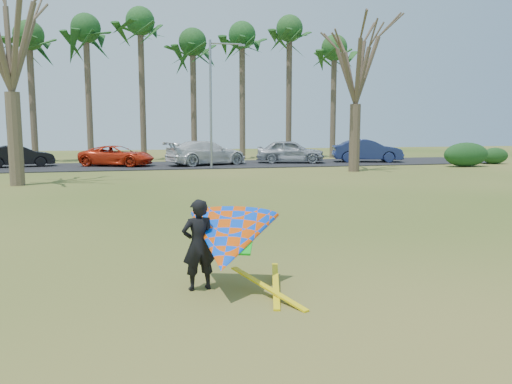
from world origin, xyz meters
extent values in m
plane|color=#284F11|center=(0.00, 0.00, 0.00)|extent=(100.00, 100.00, 0.00)
cube|color=black|center=(0.00, 25.00, 0.03)|extent=(46.00, 7.00, 0.06)
cylinder|color=#4B3B2D|center=(-10.00, 31.00, 4.50)|extent=(0.48, 0.48, 9.00)
ellipsoid|color=#1B4418|center=(-10.00, 31.00, 9.30)|extent=(4.84, 4.84, 3.08)
cylinder|color=brown|center=(-6.00, 31.00, 4.85)|extent=(0.48, 0.48, 9.70)
ellipsoid|color=#19471B|center=(-6.00, 31.00, 10.00)|extent=(4.84, 4.84, 3.08)
cylinder|color=#4E3F2F|center=(-2.00, 31.00, 5.20)|extent=(0.48, 0.48, 10.40)
ellipsoid|color=#1B4619|center=(-2.00, 31.00, 10.70)|extent=(4.84, 4.84, 3.08)
cylinder|color=brown|center=(2.00, 31.00, 4.50)|extent=(0.48, 0.48, 9.00)
ellipsoid|color=#194017|center=(2.00, 31.00, 9.30)|extent=(4.84, 4.84, 3.08)
cylinder|color=#483B2B|center=(6.00, 31.00, 4.85)|extent=(0.48, 0.48, 9.70)
ellipsoid|color=#174218|center=(6.00, 31.00, 10.00)|extent=(4.84, 4.84, 3.08)
cylinder|color=#4B392D|center=(10.00, 31.00, 5.20)|extent=(0.48, 0.48, 10.40)
ellipsoid|color=#18451A|center=(10.00, 31.00, 10.70)|extent=(4.84, 4.84, 3.08)
cylinder|color=brown|center=(14.00, 31.00, 4.50)|extent=(0.48, 0.48, 9.00)
ellipsoid|color=#1B4B1B|center=(14.00, 31.00, 9.30)|extent=(4.84, 4.84, 3.08)
cylinder|color=#4C3D2D|center=(-8.00, 15.00, 2.10)|extent=(0.64, 0.64, 4.20)
cylinder|color=#4C3B2D|center=(10.00, 18.00, 1.99)|extent=(0.64, 0.64, 3.99)
cylinder|color=gray|center=(2.00, 22.00, 4.00)|extent=(0.16, 0.16, 8.00)
cylinder|color=gray|center=(3.00, 22.00, 7.80)|extent=(2.00, 0.10, 0.10)
cube|color=gray|center=(4.00, 22.00, 7.75)|extent=(0.40, 0.18, 0.12)
ellipsoid|color=#153B18|center=(18.83, 19.52, 0.81)|extent=(3.25, 1.47, 1.62)
ellipsoid|color=#143915|center=(22.44, 21.16, 0.58)|extent=(2.10, 0.99, 1.17)
imported|color=black|center=(-10.06, 25.69, 0.76)|extent=(4.49, 2.53, 1.40)
imported|color=red|center=(-3.88, 25.00, 0.74)|extent=(5.37, 4.09, 1.35)
imported|color=silver|center=(2.06, 24.49, 0.88)|extent=(6.11, 4.08, 1.64)
imported|color=#999EA6|center=(8.25, 25.02, 0.89)|extent=(5.25, 3.31, 1.67)
imported|color=navy|center=(14.09, 24.55, 0.90)|extent=(5.36, 3.10, 1.67)
imported|color=black|center=(-1.86, -1.61, 0.75)|extent=(0.60, 0.44, 1.50)
cone|color=blue|center=(-1.41, -1.86, 0.85)|extent=(2.13, 2.39, 2.02)
cube|color=#0CBF19|center=(-1.29, -1.94, 0.80)|extent=(0.62, 0.60, 0.24)
cube|color=yellow|center=(-0.86, -2.21, 0.01)|extent=(0.85, 1.66, 0.28)
cube|color=yellow|center=(-0.66, -2.01, 0.01)|extent=(0.56, 1.76, 0.22)
camera|label=1|loc=(-2.85, -9.54, 2.66)|focal=35.00mm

